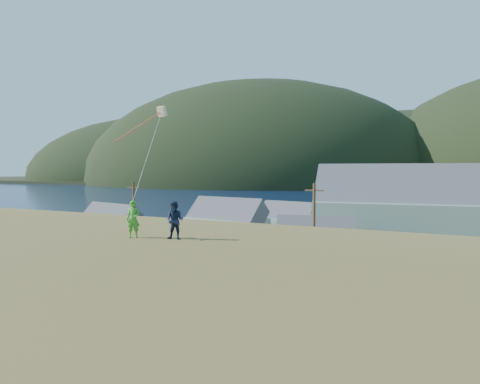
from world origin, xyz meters
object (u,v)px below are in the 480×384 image
Objects in this scene: shed_teal at (107,230)px; shed_palegreen_far at (291,223)px; wharf at (342,226)px; shed_palegreen_near at (224,225)px; kite_flyer_navy at (175,220)px; kite_flyer_green at (133,219)px; shed_white at (315,244)px.

shed_palegreen_far is at bearing 57.69° from shed_teal.
wharf is at bearing 88.62° from shed_palegreen_far.
shed_palegreen_near is 1.07× the size of shed_palegreen_far.
shed_palegreen_near reaches higher than shed_palegreen_far.
kite_flyer_navy is at bearing -54.94° from shed_palegreen_near.
kite_flyer_green is at bearing -85.41° from wharf.
wharf is at bearing 70.62° from shed_teal.
wharf is 26.31m from shed_palegreen_near.
shed_palegreen_far reaches higher than wharf.
kite_flyer_navy reaches higher than shed_teal.
kite_flyer_navy is (2.24, -27.77, 5.53)m from shed_white.
kite_flyer_navy reaches higher than shed_palegreen_far.
shed_teal is at bearing -132.17° from shed_palegreen_near.
shed_palegreen_far is at bearing 74.78° from kite_flyer_green.
shed_palegreen_far is 44.36m from kite_flyer_green.
shed_palegreen_near is 7.44× the size of kite_flyer_navy.
shed_palegreen_near is 1.27× the size of shed_white.
shed_white is (4.31, -31.00, 1.99)m from wharf.
shed_teal is 24.94m from shed_palegreen_far.
shed_teal is at bearing 109.28° from kite_flyer_green.
shed_teal is 6.55× the size of kite_flyer_green.
shed_palegreen_near is at bearing 51.44° from shed_teal.
shed_palegreen_near is at bearing 139.97° from shed_white.
shed_palegreen_near is 15.65m from shed_white.
wharf is at bearing 83.27° from shed_white.
shed_teal reaches higher than shed_white.
kite_flyer_navy is (27.95, -25.38, 5.34)m from shed_teal.
shed_palegreen_far is at bearing 93.02° from kite_flyer_navy.
shed_palegreen_near is (11.58, 9.10, 0.25)m from shed_teal.
shed_teal is at bearing 127.46° from kite_flyer_navy.
shed_palegreen_far is (6.24, 8.35, -0.34)m from shed_palegreen_near.
wharf is 16.86× the size of kite_flyer_green.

